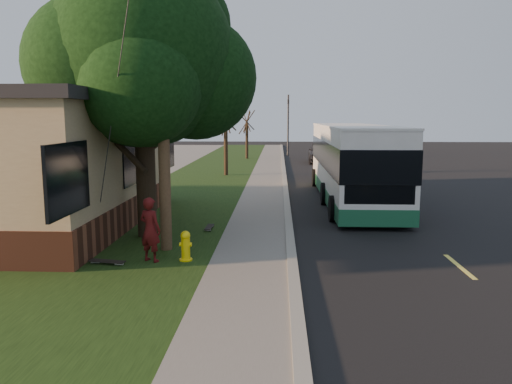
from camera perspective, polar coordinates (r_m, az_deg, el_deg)
ground at (r=12.27m, az=4.14°, el=-8.26°), size 120.00×120.00×0.00m
road at (r=22.45m, az=13.72°, el=-0.73°), size 8.00×80.00×0.01m
curb at (r=22.02m, az=3.46°, el=-0.53°), size 0.25×80.00×0.12m
sidewalk at (r=22.03m, az=0.86°, el=-0.56°), size 2.00×80.00×0.08m
grass_verge at (r=22.41m, az=-8.12°, el=-0.51°), size 5.00×80.00×0.07m
fire_hydrant at (r=12.35m, az=-8.05°, el=-6.12°), size 0.32×0.32×0.74m
utility_pole at (r=13.11m, az=-10.74°, el=13.17°), size 2.86×3.21×9.07m
leafy_tree at (r=14.97m, az=-12.64°, el=14.59°), size 6.30×6.00×7.80m
bare_tree_near at (r=29.94m, az=-3.48°, el=5.92°), size 1.38×1.21×4.31m
bare_tree_far at (r=41.85m, az=-1.05°, el=6.50°), size 1.38×1.21×4.03m
traffic_signal at (r=45.75m, az=3.69°, el=8.12°), size 0.18×0.22×5.50m
transit_bus at (r=21.43m, az=10.94°, el=3.52°), size 2.73×11.84×3.20m
skateboarder at (r=12.33m, az=-12.00°, el=-4.21°), size 0.68×0.59×1.58m
skateboard_main at (r=15.74m, az=-5.35°, el=-4.01°), size 0.22×0.82×0.08m
skateboard_spare at (r=12.53m, az=-16.66°, el=-7.62°), size 0.93×0.39×0.08m
dumpster at (r=16.53m, az=-23.30°, el=-1.81°), size 1.68×1.35×1.45m
distant_car at (r=39.10m, az=7.45°, el=4.54°), size 2.12×4.86×1.63m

